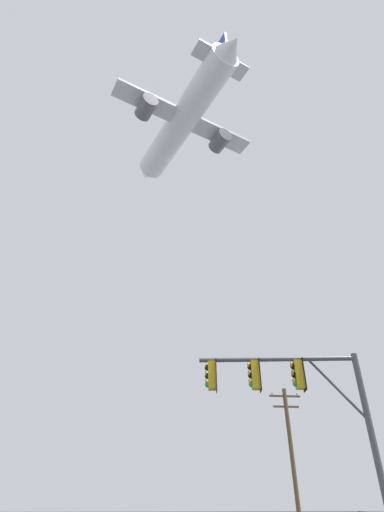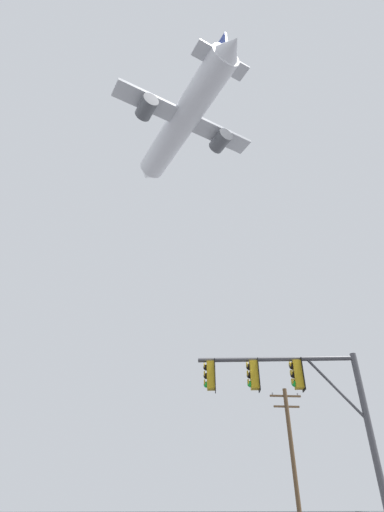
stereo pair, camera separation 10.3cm
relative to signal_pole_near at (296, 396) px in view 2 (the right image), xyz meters
name	(u,v)px [view 2 (the right image)]	position (x,y,z in m)	size (l,w,h in m)	color
signal_pole_near	(296,396)	(0.00, 0.00, 0.00)	(5.26, 1.01, 5.97)	#4C4C51
utility_pole	(292,451)	(4.75, 14.91, -0.09)	(2.20, 0.28, 8.45)	brown
airplane	(183,120)	(-2.10, 23.98, 42.79)	(20.08, 26.00, 7.36)	white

